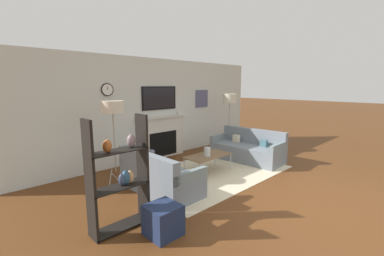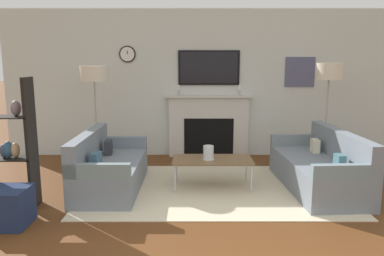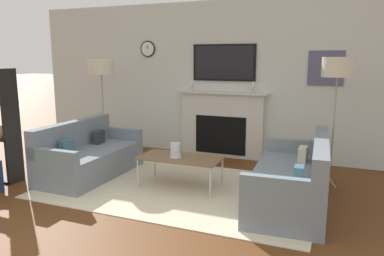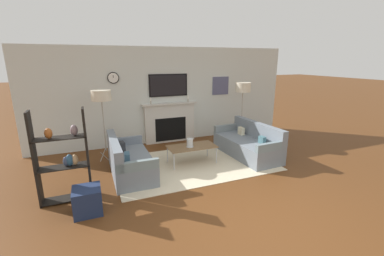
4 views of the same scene
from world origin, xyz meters
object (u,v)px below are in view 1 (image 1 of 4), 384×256
object	(u,v)px
hurricane_candle	(207,152)
ottoman	(163,220)
floor_lamp_left	(113,108)
shelf_unit	(120,174)
couch_right	(248,150)
coffee_table	(208,156)
floor_lamp_right	(230,99)
couch_left	(159,177)

from	to	relation	value
hurricane_candle	ottoman	distance (m)	2.56
hurricane_candle	floor_lamp_left	xyz separation A→B (m)	(-1.79, 0.90, 1.05)
hurricane_candle	shelf_unit	bearing A→B (deg)	-164.81
ottoman	hurricane_candle	bearing A→B (deg)	29.07
couch_right	floor_lamp_left	size ratio (longest dim) A/B	1.12
coffee_table	hurricane_candle	world-z (taller)	hurricane_candle
hurricane_candle	floor_lamp_right	distance (m)	2.40
couch_left	hurricane_candle	bearing A→B (deg)	1.85
hurricane_candle	shelf_unit	xyz separation A→B (m)	(-2.54, -0.69, 0.29)
floor_lamp_left	shelf_unit	xyz separation A→B (m)	(-0.75, -1.59, -0.77)
coffee_table	floor_lamp_right	world-z (taller)	floor_lamp_right
hurricane_candle	floor_lamp_right	xyz separation A→B (m)	(1.95, 0.90, 1.09)
couch_left	shelf_unit	size ratio (longest dim) A/B	1.05
hurricane_candle	ottoman	xyz separation A→B (m)	(-2.23, -1.24, -0.29)
couch_left	couch_right	xyz separation A→B (m)	(2.97, 0.00, 0.00)
couch_left	floor_lamp_right	distance (m)	3.72
floor_lamp_right	shelf_unit	bearing A→B (deg)	-160.51
couch_left	shelf_unit	world-z (taller)	shelf_unit
couch_right	floor_lamp_right	size ratio (longest dim) A/B	1.09
couch_right	shelf_unit	xyz separation A→B (m)	(-4.10, -0.65, 0.50)
couch_left	ottoman	bearing A→B (deg)	-124.61
couch_right	floor_lamp_right	world-z (taller)	floor_lamp_right
couch_right	ottoman	world-z (taller)	couch_right
couch_right	hurricane_candle	bearing A→B (deg)	178.45
couch_right	ottoman	size ratio (longest dim) A/B	4.50
couch_left	hurricane_candle	size ratio (longest dim) A/B	8.56
floor_lamp_right	floor_lamp_left	bearing A→B (deg)	-180.00
floor_lamp_left	ottoman	xyz separation A→B (m)	(-0.44, -2.14, -1.35)
couch_left	couch_right	world-z (taller)	couch_right
couch_right	floor_lamp_right	xyz separation A→B (m)	(0.38, 0.94, 1.30)
floor_lamp_right	couch_left	bearing A→B (deg)	-164.27
couch_left	coffee_table	world-z (taller)	couch_left
couch_right	hurricane_candle	size ratio (longest dim) A/B	9.77
coffee_table	floor_lamp_left	world-z (taller)	floor_lamp_left
couch_left	shelf_unit	distance (m)	1.40
floor_lamp_left	floor_lamp_right	xyz separation A→B (m)	(3.73, 0.00, 0.03)
floor_lamp_right	ottoman	world-z (taller)	floor_lamp_right
couch_right	coffee_table	distance (m)	1.51
couch_left	floor_lamp_right	size ratio (longest dim) A/B	0.96
couch_left	shelf_unit	xyz separation A→B (m)	(-1.14, -0.64, 0.51)
floor_lamp_right	coffee_table	bearing A→B (deg)	-155.09
coffee_table	couch_left	bearing A→B (deg)	-177.38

